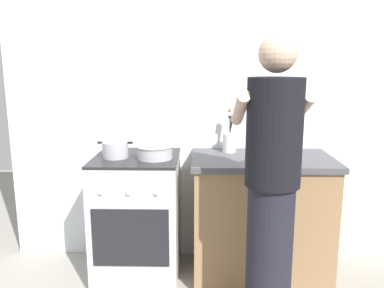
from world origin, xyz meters
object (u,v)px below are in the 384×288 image
object	(u,v)px
pot	(115,150)
utensil_crock	(230,138)
mixing_bowl	(155,151)
spice_bottle	(272,150)
person	(272,192)
oil_bottle	(296,141)
stove_range	(138,216)

from	to	relation	value
pot	utensil_crock	xyz separation A→B (m)	(0.82, 0.20, 0.05)
pot	mixing_bowl	distance (m)	0.28
utensil_crock	spice_bottle	bearing A→B (deg)	-21.82
mixing_bowl	person	distance (m)	0.93
utensil_crock	spice_bottle	xyz separation A→B (m)	(0.30, -0.12, -0.06)
person	oil_bottle	bearing A→B (deg)	67.22
spice_bottle	person	bearing A→B (deg)	-100.10
utensil_crock	oil_bottle	size ratio (longest dim) A/B	1.23
pot	person	bearing A→B (deg)	-31.62
spice_bottle	pot	bearing A→B (deg)	-175.99
oil_bottle	person	bearing A→B (deg)	-112.78
mixing_bowl	spice_bottle	size ratio (longest dim) A/B	2.76
pot	person	xyz separation A→B (m)	(0.99, -0.61, -0.10)
stove_range	oil_bottle	xyz separation A→B (m)	(1.13, 0.03, 0.56)
oil_bottle	mixing_bowl	bearing A→B (deg)	-175.41
mixing_bowl	oil_bottle	distance (m)	1.00
stove_range	oil_bottle	distance (m)	1.27
person	mixing_bowl	bearing A→B (deg)	140.26
utensil_crock	person	bearing A→B (deg)	-77.74
stove_range	utensil_crock	distance (m)	0.89
person	utensil_crock	bearing A→B (deg)	102.26
oil_bottle	pot	bearing A→B (deg)	-177.27
stove_range	person	world-z (taller)	person
stove_range	mixing_bowl	bearing A→B (deg)	-18.43
oil_bottle	stove_range	bearing A→B (deg)	-178.33
spice_bottle	person	distance (m)	0.70
stove_range	person	size ratio (longest dim) A/B	0.53
utensil_crock	spice_bottle	size ratio (longest dim) A/B	3.49
utensil_crock	pot	bearing A→B (deg)	-166.39
utensil_crock	oil_bottle	bearing A→B (deg)	-16.66
spice_bottle	oil_bottle	size ratio (longest dim) A/B	0.35
stove_range	person	distance (m)	1.14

